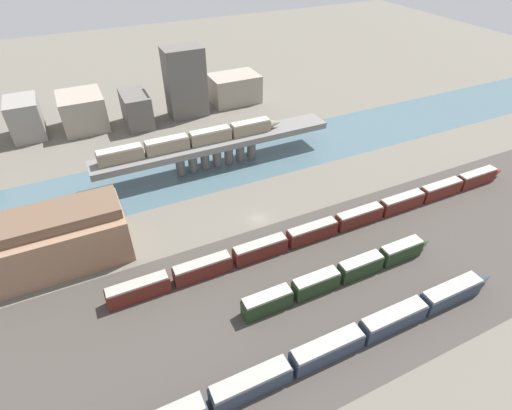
{
  "coord_description": "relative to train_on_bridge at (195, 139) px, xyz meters",
  "views": [
    {
      "loc": [
        -32.01,
        -65.64,
        59.64
      ],
      "look_at": [
        0.0,
        1.54,
        3.11
      ],
      "focal_mm": 28.0,
      "sensor_mm": 36.0,
      "label": 1
    }
  ],
  "objects": [
    {
      "name": "train_on_bridge",
      "position": [
        0.0,
        0.0,
        0.0
      ],
      "size": [
        51.09,
        3.07,
        3.57
      ],
      "color": "gray",
      "rests_on": "bridge"
    },
    {
      "name": "train_yard_near",
      "position": [
        -11.7,
        -64.04,
        -7.63
      ],
      "size": [
        99.06,
        3.05,
        3.83
      ],
      "color": "#2D384C",
      "rests_on": "ground"
    },
    {
      "name": "city_block_far_right",
      "position": [
        9.05,
        36.18,
        1.95
      ],
      "size": [
        12.93,
        8.48,
        22.94
      ],
      "primitive_type": "cube",
      "color": "#605B56",
      "rests_on": "ground"
    },
    {
      "name": "ground_plane",
      "position": [
        5.94,
        -27.09,
        -9.52
      ],
      "size": [
        400.0,
        400.0,
        0.0
      ],
      "primitive_type": "plane",
      "color": "#666056"
    },
    {
      "name": "city_block_right",
      "position": [
        -8.47,
        35.88,
        -4.15
      ],
      "size": [
        8.13,
        14.29,
        10.73
      ],
      "primitive_type": "cube",
      "color": "#605B56",
      "rests_on": "ground"
    },
    {
      "name": "city_block_center",
      "position": [
        -24.57,
        41.34,
        -3.93
      ],
      "size": [
        13.49,
        15.41,
        11.18
      ],
      "primitive_type": "cube",
      "color": "gray",
      "rests_on": "ground"
    },
    {
      "name": "city_block_tall",
      "position": [
        28.29,
        39.93,
        -4.54
      ],
      "size": [
        17.45,
        12.18,
        9.96
      ],
      "primitive_type": "cube",
      "color": "gray",
      "rests_on": "ground"
    },
    {
      "name": "river_water",
      "position": [
        5.94,
        -0.0,
        -9.51
      ],
      "size": [
        320.0,
        24.87,
        0.01
      ],
      "primitive_type": "cube",
      "color": "#47606B",
      "rests_on": "ground"
    },
    {
      "name": "warehouse_building",
      "position": [
        -37.86,
        -21.51,
        -3.74
      ],
      "size": [
        29.53,
        13.68,
        12.15
      ],
      "color": "#937056",
      "rests_on": "ground"
    },
    {
      "name": "train_yard_far",
      "position": [
        21.01,
        -38.41,
        -7.61
      ],
      "size": [
        104.45,
        2.66,
        3.87
      ],
      "color": "#5B1E19",
      "rests_on": "ground"
    },
    {
      "name": "city_block_left",
      "position": [
        -41.41,
        42.65,
        -3.54
      ],
      "size": [
        9.3,
        13.46,
        11.95
      ],
      "primitive_type": "cube",
      "color": "gray",
      "rests_on": "ground"
    },
    {
      "name": "train_yard_mid",
      "position": [
        12.35,
        -51.44,
        -7.53
      ],
      "size": [
        43.68,
        2.76,
        4.04
      ],
      "color": "#23381E",
      "rests_on": "ground"
    },
    {
      "name": "bridge",
      "position": [
        5.94,
        -0.0,
        -3.48
      ],
      "size": [
        67.05,
        7.72,
        7.77
      ],
      "color": "slate",
      "rests_on": "ground"
    },
    {
      "name": "railbed_yard",
      "position": [
        5.94,
        -51.09,
        -9.51
      ],
      "size": [
        280.0,
        42.0,
        0.01
      ],
      "primitive_type": "cube",
      "color": "#423D38",
      "rests_on": "ground"
    }
  ]
}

